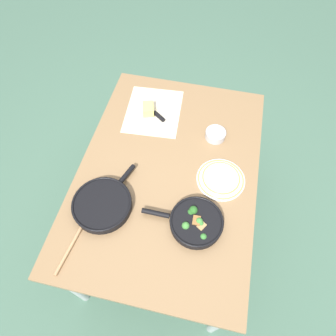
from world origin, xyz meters
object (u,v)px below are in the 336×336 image
at_px(grater_knife, 153,111).
at_px(cheese_block, 148,109).
at_px(prep_bowl_steel, 215,135).
at_px(skillet_broccoli, 196,222).
at_px(skillet_eggs, 103,204).
at_px(wooden_spoon, 80,229).
at_px(dinner_plate_stack, 221,179).

height_order(grater_knife, cheese_block, cheese_block).
bearing_deg(prep_bowl_steel, skillet_broccoli, -2.06).
height_order(skillet_eggs, wooden_spoon, skillet_eggs).
bearing_deg(grater_knife, skillet_eggs, 118.97).
distance_m(grater_knife, prep_bowl_steel, 0.40).
xyz_separation_m(wooden_spoon, grater_knife, (-0.78, 0.15, 0.00)).
bearing_deg(skillet_broccoli, skillet_eggs, 1.25).
relative_size(skillet_broccoli, skillet_eggs, 0.98).
bearing_deg(dinner_plate_stack, skillet_broccoli, -18.15).
distance_m(skillet_eggs, prep_bowl_steel, 0.71).
distance_m(skillet_eggs, dinner_plate_stack, 0.60).
xyz_separation_m(grater_knife, prep_bowl_steel, (0.10, 0.38, 0.01)).
bearing_deg(cheese_block, wooden_spoon, -8.88).
bearing_deg(wooden_spoon, prep_bowl_steel, -30.56).
distance_m(dinner_plate_stack, prep_bowl_steel, 0.28).
xyz_separation_m(grater_knife, dinner_plate_stack, (0.37, 0.45, 0.00)).
height_order(skillet_eggs, grater_knife, skillet_eggs).
bearing_deg(prep_bowl_steel, wooden_spoon, -38.12).
relative_size(dinner_plate_stack, prep_bowl_steel, 2.20).
height_order(grater_knife, prep_bowl_steel, prep_bowl_steel).
height_order(skillet_eggs, cheese_block, cheese_block).
bearing_deg(dinner_plate_stack, skillet_eggs, -63.35).
xyz_separation_m(skillet_eggs, wooden_spoon, (0.14, -0.06, -0.02)).
bearing_deg(cheese_block, skillet_broccoli, 31.82).
relative_size(wooden_spoon, dinner_plate_stack, 1.43).
bearing_deg(dinner_plate_stack, grater_knife, -129.87).
height_order(wooden_spoon, cheese_block, cheese_block).
bearing_deg(skillet_eggs, dinner_plate_stack, -43.86).
relative_size(wooden_spoon, prep_bowl_steel, 3.15).
relative_size(grater_knife, prep_bowl_steel, 2.17).
bearing_deg(skillet_broccoli, cheese_block, -58.03).
relative_size(skillet_broccoli, grater_knife, 1.57).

